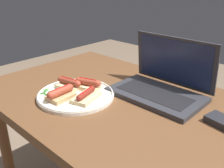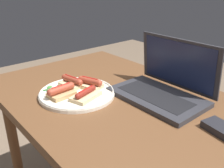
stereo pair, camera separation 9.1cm
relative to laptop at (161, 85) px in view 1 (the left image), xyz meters
The scene contains 8 objects.
desk 0.18m from the laptop, 98.72° to the right, with size 1.24×0.70×0.76m.
laptop is the anchor object (origin of this frame).
plate 0.33m from the laptop, 132.40° to the right, with size 0.29×0.29×0.02m.
sausage_toast_left 0.36m from the laptop, 141.74° to the right, with size 0.11×0.08×0.04m.
sausage_toast_middle 0.38m from the laptop, 127.13° to the right, with size 0.08×0.11×0.05m.
sausage_toast_right 0.28m from the laptop, 141.45° to the right, with size 0.11×0.09×0.04m.
sausage_toast_extra 0.29m from the laptop, 123.04° to the right, with size 0.10×0.13×0.04m.
salad_pile 0.43m from the laptop, 134.35° to the right, with size 0.07×0.05×0.01m.
Camera 1 is at (0.48, -0.63, 1.18)m, focal length 40.00 mm.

